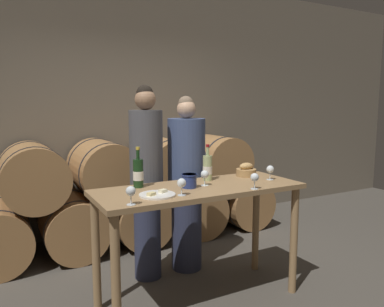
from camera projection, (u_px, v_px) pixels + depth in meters
ground_plane at (199, 300)px, 3.09m from camera, size 10.00×10.00×0.00m
stone_wall_back at (118, 104)px, 4.69m from camera, size 10.00×0.12×3.20m
barrel_stack at (135, 194)px, 4.35m from camera, size 3.54×0.86×1.22m
tasting_table at (200, 204)px, 2.98m from camera, size 1.67×0.64×0.96m
person_left at (147, 180)px, 3.39m from camera, size 0.30×0.30×1.78m
person_right at (186, 183)px, 3.59m from camera, size 0.36×0.36×1.68m
wine_bottle_red at (138, 173)px, 2.92m from camera, size 0.08×0.08×0.32m
wine_bottle_white at (207, 168)px, 3.19m from camera, size 0.08×0.08×0.31m
blue_crock at (189, 180)px, 2.92m from camera, size 0.12×0.12×0.11m
bread_basket at (246, 171)px, 3.39m from camera, size 0.18×0.18×0.12m
cheese_plate at (157, 195)px, 2.67m from camera, size 0.26×0.26×0.04m
wine_glass_far_left at (131, 192)px, 2.42m from camera, size 0.07×0.07×0.13m
wine_glass_left at (182, 183)px, 2.67m from camera, size 0.07×0.07×0.13m
wine_glass_center at (205, 175)px, 2.99m from camera, size 0.07×0.07×0.13m
wine_glass_right at (255, 178)px, 2.87m from camera, size 0.07×0.07×0.13m
wine_glass_far_right at (270, 170)px, 3.22m from camera, size 0.07×0.07×0.13m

